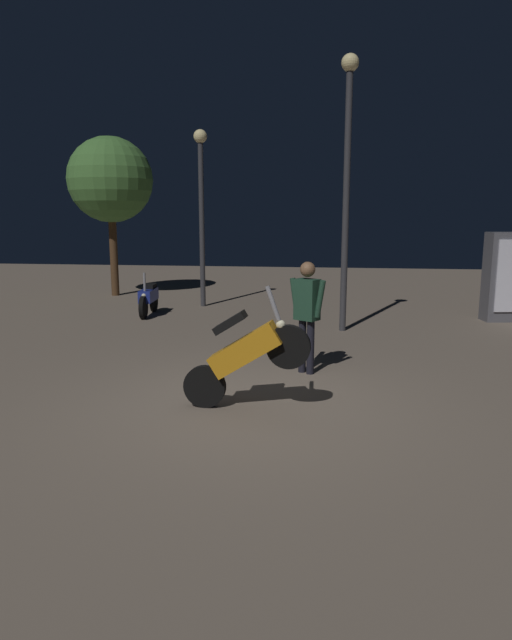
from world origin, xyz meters
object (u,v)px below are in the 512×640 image
(motorcycle_blue_parked_left, at_px, (149,298))
(person_rider_beside, at_px, (307,307))
(streetlamp_far, at_px, (201,195))
(motorcycle_orange_foreground, at_px, (245,354))
(streetlamp_near, at_px, (347,163))

(motorcycle_blue_parked_left, bearing_deg, person_rider_beside, 36.64)
(person_rider_beside, height_order, streetlamp_far, streetlamp_far)
(motorcycle_blue_parked_left, relative_size, person_rider_beside, 0.93)
(motorcycle_blue_parked_left, height_order, person_rider_beside, person_rider_beside)
(person_rider_beside, distance_m, streetlamp_far, 7.31)
(motorcycle_orange_foreground, height_order, person_rider_beside, person_rider_beside)
(person_rider_beside, bearing_deg, motorcycle_orange_foreground, -168.07)
(motorcycle_blue_parked_left, height_order, streetlamp_far, streetlamp_far)
(streetlamp_far, bearing_deg, motorcycle_blue_parked_left, -123.65)
(motorcycle_blue_parked_left, relative_size, streetlamp_far, 0.35)
(motorcycle_blue_parked_left, bearing_deg, streetlamp_near, 70.26)
(streetlamp_near, relative_size, streetlamp_far, 1.21)
(motorcycle_orange_foreground, relative_size, streetlamp_far, 0.35)
(motorcycle_blue_parked_left, distance_m, streetlamp_near, 5.88)
(motorcycle_orange_foreground, distance_m, streetlamp_far, 8.79)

